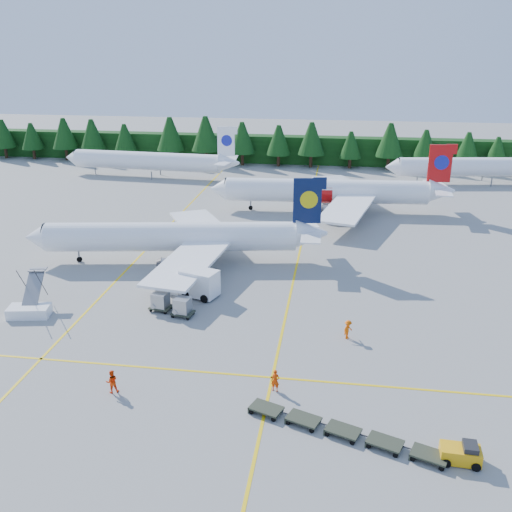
# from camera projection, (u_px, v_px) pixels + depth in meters

# --- Properties ---
(ground) EXTENTS (320.00, 320.00, 0.00)m
(ground) POSITION_uv_depth(u_px,v_px,m) (215.00, 337.00, 52.51)
(ground) COLOR gray
(ground) RESTS_ON ground
(taxi_stripe_a) EXTENTS (0.25, 120.00, 0.01)m
(taxi_stripe_a) POSITION_uv_depth(u_px,v_px,m) (141.00, 254.00, 72.94)
(taxi_stripe_a) COLOR yellow
(taxi_stripe_a) RESTS_ON ground
(taxi_stripe_b) EXTENTS (0.25, 120.00, 0.01)m
(taxi_stripe_b) POSITION_uv_depth(u_px,v_px,m) (297.00, 263.00, 70.22)
(taxi_stripe_b) COLOR yellow
(taxi_stripe_b) RESTS_ON ground
(taxi_stripe_cross) EXTENTS (80.00, 0.25, 0.01)m
(taxi_stripe_cross) POSITION_uv_depth(u_px,v_px,m) (200.00, 372.00, 46.95)
(taxi_stripe_cross) COLOR yellow
(taxi_stripe_cross) RESTS_ON ground
(treeline_hedge) EXTENTS (220.00, 4.00, 6.00)m
(treeline_hedge) POSITION_uv_depth(u_px,v_px,m) (292.00, 150.00, 127.42)
(treeline_hedge) COLOR black
(treeline_hedge) RESTS_ON ground
(airliner_navy) EXTENTS (35.70, 29.15, 10.43)m
(airliner_navy) POSITION_uv_depth(u_px,v_px,m) (167.00, 237.00, 69.60)
(airliner_navy) COLOR white
(airliner_navy) RESTS_ON ground
(airliner_red) EXTENTS (37.53, 30.80, 10.91)m
(airliner_red) POSITION_uv_depth(u_px,v_px,m) (322.00, 191.00, 90.55)
(airliner_red) COLOR white
(airliner_red) RESTS_ON ground
(airliner_far_left) EXTENTS (35.93, 5.86, 10.44)m
(airliner_far_left) POSITION_uv_depth(u_px,v_px,m) (142.00, 160.00, 114.35)
(airliner_far_left) COLOR white
(airliner_far_left) RESTS_ON ground
(airliner_far_right) EXTENTS (36.02, 8.37, 10.51)m
(airliner_far_right) POSITION_uv_depth(u_px,v_px,m) (474.00, 167.00, 108.51)
(airliner_far_right) COLOR white
(airliner_far_right) RESTS_ON ground
(airstairs) EXTENTS (4.29, 5.83, 3.59)m
(airstairs) POSITION_uv_depth(u_px,v_px,m) (30.00, 308.00, 56.53)
(airstairs) COLOR white
(airstairs) RESTS_ON ground
(service_truck) EXTENTS (6.52, 4.09, 2.96)m
(service_truck) POSITION_uv_depth(u_px,v_px,m) (191.00, 282.00, 60.90)
(service_truck) COLOR silver
(service_truck) RESTS_ON ground
(baggage_tug) EXTENTS (2.60, 1.48, 1.36)m
(baggage_tug) POSITION_uv_depth(u_px,v_px,m) (461.00, 453.00, 36.64)
(baggage_tug) COLOR #E9A20C
(baggage_tug) RESTS_ON ground
(dolly_train) EXTENTS (13.81, 5.61, 0.14)m
(dolly_train) POSITION_uv_depth(u_px,v_px,m) (343.00, 430.00, 39.23)
(dolly_train) COLOR #2F3325
(dolly_train) RESTS_ON ground
(uld_pair) EXTENTS (4.89, 2.90, 1.61)m
(uld_pair) POSITION_uv_depth(u_px,v_px,m) (171.00, 303.00, 56.74)
(uld_pair) COLOR #2F3325
(uld_pair) RESTS_ON ground
(crew_a) EXTENTS (0.71, 0.51, 1.81)m
(crew_a) POSITION_uv_depth(u_px,v_px,m) (275.00, 381.00, 44.09)
(crew_a) COLOR #DF3904
(crew_a) RESTS_ON ground
(crew_b) EXTENTS (1.15, 1.06, 1.91)m
(crew_b) POSITION_uv_depth(u_px,v_px,m) (112.00, 381.00, 43.90)
(crew_b) COLOR #F93705
(crew_b) RESTS_ON ground
(crew_c) EXTENTS (0.84, 0.91, 1.82)m
(crew_c) POSITION_uv_depth(u_px,v_px,m) (348.00, 330.00, 51.92)
(crew_c) COLOR #F55905
(crew_c) RESTS_ON ground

